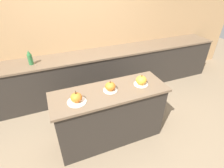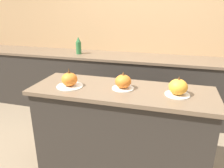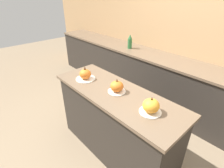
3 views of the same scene
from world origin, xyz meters
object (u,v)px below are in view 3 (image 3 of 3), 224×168
Objects in this scene: pumpkin_cake_right at (151,106)px; bottle_tall at (130,42)px; pumpkin_cake_left at (85,75)px; pumpkin_cake_center at (117,87)px.

bottle_tall is (-1.44, 1.29, 0.05)m from pumpkin_cake_right.
pumpkin_cake_left reaches higher than pumpkin_cake_center.
pumpkin_cake_left is 0.94m from pumpkin_cake_right.
pumpkin_cake_right is at bearing -2.77° from pumpkin_cake_center.
pumpkin_cake_center is (0.47, 0.08, 0.00)m from pumpkin_cake_left.
pumpkin_cake_center is at bearing 177.23° from pumpkin_cake_right.
pumpkin_cake_left is 0.48m from pumpkin_cake_center.
pumpkin_cake_right is (0.46, -0.02, 0.00)m from pumpkin_cake_center.
bottle_tall is (-0.51, 1.35, 0.06)m from pumpkin_cake_left.
pumpkin_cake_left reaches higher than pumpkin_cake_right.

